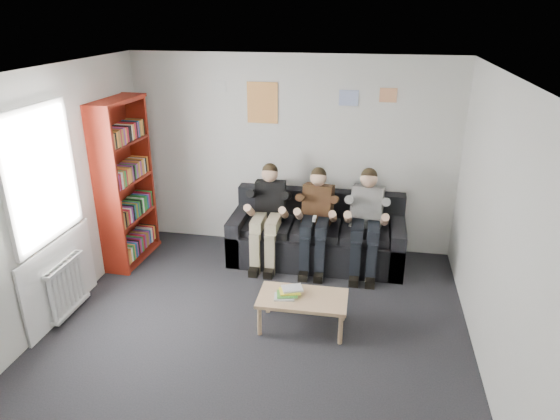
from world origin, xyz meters
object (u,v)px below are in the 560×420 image
at_px(sofa, 317,237).
at_px(coffee_table, 303,301).
at_px(person_middle, 316,220).
at_px(person_right, 366,223).
at_px(bookshelf, 126,183).
at_px(person_left, 267,216).

height_order(sofa, coffee_table, sofa).
bearing_deg(person_middle, person_right, 8.18).
xyz_separation_m(bookshelf, person_left, (1.85, 0.23, -0.42)).
distance_m(sofa, person_right, 0.77).
bearing_deg(coffee_table, person_right, 66.83).
xyz_separation_m(person_left, person_middle, (0.65, 0.00, -0.01)).
relative_size(sofa, person_left, 1.72).
bearing_deg(coffee_table, person_middle, 91.38).
distance_m(person_left, person_middle, 0.65).
height_order(sofa, person_left, person_left).
distance_m(bookshelf, person_left, 1.91).
relative_size(person_left, person_middle, 1.01).
bearing_deg(sofa, person_left, -162.33).
xyz_separation_m(sofa, person_right, (0.65, -0.21, 0.36)).
height_order(sofa, bookshelf, bookshelf).
bearing_deg(person_left, sofa, 13.34).
bearing_deg(sofa, person_right, -17.71).
relative_size(bookshelf, person_left, 1.64).
xyz_separation_m(person_left, person_right, (1.29, -0.00, 0.00)).
relative_size(coffee_table, person_middle, 0.72).
bearing_deg(person_right, person_middle, -171.57).
distance_m(bookshelf, coffee_table, 2.90).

